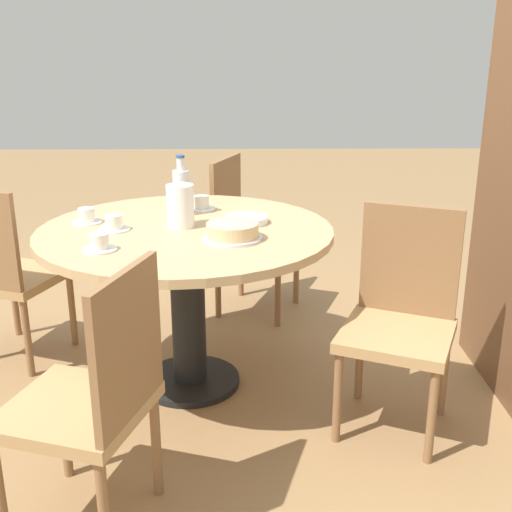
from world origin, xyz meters
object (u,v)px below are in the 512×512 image
water_bottle (181,191)px  chair_b (93,397)px  cup_a (202,204)px  cup_d (87,217)px  cake_main (232,232)px  chair_a (5,271)px  cup_b (99,244)px  chair_c (400,316)px  cup_c (114,224)px  chair_d (248,233)px  coffee_pot (180,204)px

water_bottle → chair_b: bearing=-9.0°
cup_a → cup_d: (0.23, -0.49, 0.00)m
cake_main → cup_a: cake_main is taller
chair_a → chair_b: 1.35m
cup_a → cup_d: size_ratio=1.00×
cup_b → chair_c: bearing=89.9°
cup_b → cup_c: size_ratio=1.00×
chair_a → cup_c: chair_a is taller
chair_d → chair_a: bearing=139.5°
chair_c → cup_b: (-0.00, -1.18, 0.31)m
chair_a → cake_main: (0.43, 1.10, 0.32)m
cake_main → coffee_pot: bearing=-129.9°
chair_a → chair_c: 1.86m
chair_c → cup_c: bearing=-170.0°
cup_a → chair_b: bearing=-12.1°
coffee_pot → cup_c: 0.29m
water_bottle → cup_b: (0.53, -0.27, -0.09)m
chair_a → cake_main: chair_a is taller
water_bottle → cup_b: 0.60m
water_bottle → cup_c: 0.38m
cake_main → cup_a: bearing=-162.3°
chair_a → chair_d: size_ratio=1.00×
chair_a → chair_c: bearing=-177.8°
water_bottle → cup_b: size_ratio=2.09×
chair_b → cake_main: chair_b is taller
cup_b → cup_a: bearing=150.8°
cup_d → coffee_pot: bearing=80.4°
cup_d → cup_b: bearing=19.6°
cup_a → cake_main: bearing=17.7°
chair_a → chair_d: (-0.64, 1.17, 0.00)m
cup_b → cup_c: 0.28m
water_bottle → cup_b: water_bottle is taller
chair_a → cup_d: (0.16, 0.45, 0.31)m
water_bottle → chair_c: bearing=59.6°
chair_b → water_bottle: (-1.13, 0.18, 0.40)m
chair_a → cup_b: (0.56, 0.60, 0.31)m
chair_b → chair_d: size_ratio=1.00×
chair_b → cup_a: (-1.23, 0.26, 0.31)m
chair_a → chair_b: same height
chair_b → cup_c: 0.94m
chair_c → cup_c: chair_c is taller
chair_a → cake_main: size_ratio=3.71×
coffee_pot → cup_c: (0.05, -0.28, -0.07)m
coffee_pot → cup_d: coffee_pot is taller
chair_b → coffee_pot: size_ratio=4.01×
coffee_pot → cup_a: bearing=167.0°
cake_main → cup_b: bearing=-74.8°
coffee_pot → cup_c: bearing=-80.2°
chair_a → cake_main: bearing=178.8°
cup_b → chair_d: bearing=154.6°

